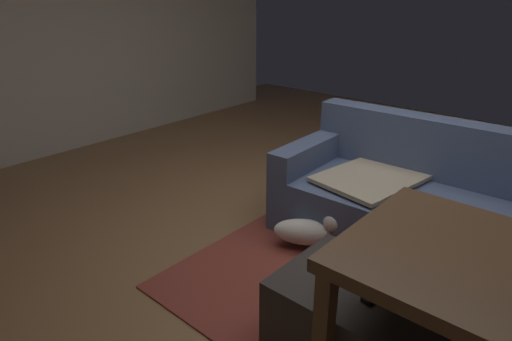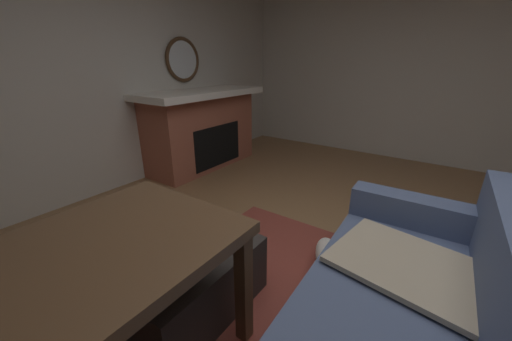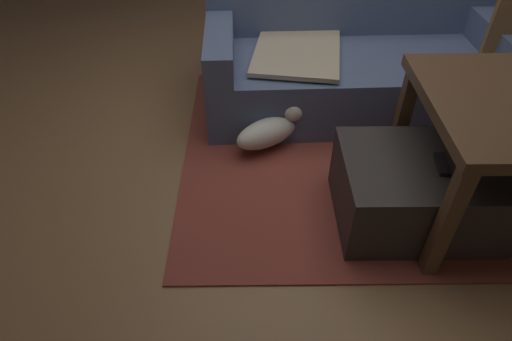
# 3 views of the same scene
# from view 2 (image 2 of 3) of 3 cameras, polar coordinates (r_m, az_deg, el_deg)

# --- Properties ---
(floor) EXTENTS (8.44, 8.44, 0.00)m
(floor) POSITION_cam_2_polar(r_m,az_deg,el_deg) (2.10, 13.69, -23.78)
(floor) COLOR olive
(wall_back_fireplace_side) EXTENTS (7.43, 0.12, 2.77)m
(wall_back_fireplace_side) POSITION_cam_2_polar(r_m,az_deg,el_deg) (3.62, -33.06, 16.54)
(wall_back_fireplace_side) COLOR beige
(wall_back_fireplace_side) RESTS_ON ground
(wall_left) EXTENTS (0.12, 6.12, 2.77)m
(wall_left) POSITION_cam_2_polar(r_m,az_deg,el_deg) (4.98, 31.22, 17.20)
(wall_left) COLOR beige
(wall_left) RESTS_ON ground
(fireplace) EXTENTS (1.85, 0.76, 1.09)m
(fireplace) POSITION_cam_2_polar(r_m,az_deg,el_deg) (4.21, -10.55, 8.10)
(fireplace) COLOR #9E5642
(fireplace) RESTS_ON ground
(round_wall_mirror) EXTENTS (0.58, 0.05, 0.58)m
(round_wall_mirror) POSITION_cam_2_polar(r_m,az_deg,el_deg) (4.32, -14.26, 20.42)
(round_wall_mirror) COLOR #4C331E
(ottoman_coffee_table) EXTENTS (0.83, 0.60, 0.40)m
(ottoman_coffee_table) POSITION_cam_2_polar(r_m,az_deg,el_deg) (1.93, -13.15, -20.41)
(ottoman_coffee_table) COLOR #2D2826
(ottoman_coffee_table) RESTS_ON ground
(tv_remote) EXTENTS (0.07, 0.16, 0.02)m
(tv_remote) POSITION_cam_2_polar(r_m,az_deg,el_deg) (1.80, -15.65, -15.68)
(tv_remote) COLOR black
(tv_remote) RESTS_ON ottoman_coffee_table
(small_dog) EXTENTS (0.46, 0.38, 0.26)m
(small_dog) POSITION_cam_2_polar(r_m,az_deg,el_deg) (2.18, 14.35, -16.50)
(small_dog) COLOR silver
(small_dog) RESTS_ON ground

